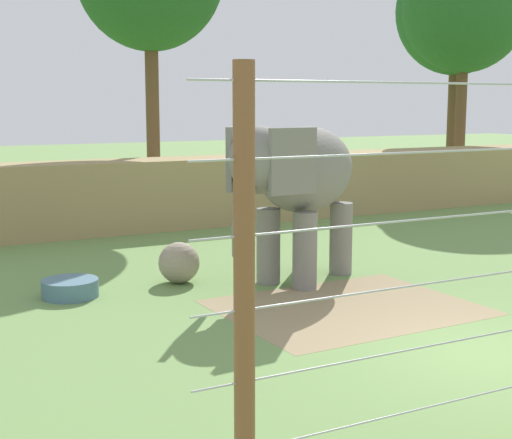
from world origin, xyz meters
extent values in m
plane|color=#6B8E4C|center=(0.00, 0.00, 0.00)|extent=(120.00, 120.00, 0.00)
cube|color=#937F5B|center=(-0.44, 3.12, 0.00)|extent=(4.67, 3.76, 0.01)
cube|color=tan|center=(0.00, 13.20, 1.04)|extent=(36.00, 1.80, 2.08)
cylinder|color=gray|center=(-0.40, 4.70, 0.79)|extent=(0.50, 0.50, 1.59)
cylinder|color=gray|center=(-0.82, 5.46, 0.79)|extent=(0.50, 0.50, 1.59)
cylinder|color=gray|center=(1.02, 5.49, 0.79)|extent=(0.50, 0.50, 1.59)
cylinder|color=gray|center=(0.59, 6.25, 0.79)|extent=(0.50, 0.50, 1.59)
ellipsoid|color=gray|center=(0.10, 5.48, 2.36)|extent=(3.34, 2.82, 1.81)
ellipsoid|color=gray|center=(-1.52, 4.58, 2.67)|extent=(1.59, 1.63, 1.31)
cube|color=gray|center=(-1.09, 4.04, 2.67)|extent=(1.02, 0.19, 1.25)
cube|color=gray|center=(-1.75, 5.23, 2.67)|extent=(0.69, 0.89, 1.25)
cylinder|color=gray|center=(-1.94, 4.34, 2.21)|extent=(0.66, 0.59, 0.71)
cylinder|color=gray|center=(-2.06, 4.27, 1.71)|extent=(0.49, 0.45, 0.67)
cylinder|color=gray|center=(-2.14, 4.23, 1.24)|extent=(0.32, 0.32, 0.62)
cylinder|color=gray|center=(1.53, 6.27, 2.24)|extent=(0.36, 0.27, 0.90)
sphere|color=gray|center=(-2.47, 6.36, 0.43)|extent=(0.87, 0.87, 0.87)
cylinder|color=brown|center=(-5.43, -2.50, 2.05)|extent=(0.19, 0.19, 4.10)
cylinder|color=slate|center=(-4.79, 6.27, 0.17)|extent=(1.10, 1.10, 0.35)
cylinder|color=#38607A|center=(-4.79, 6.27, 0.32)|extent=(1.01, 1.01, 0.02)
cylinder|color=brown|center=(13.96, 16.29, 2.69)|extent=(0.44, 0.44, 5.37)
ellipsoid|color=#235B23|center=(13.96, 16.29, 7.49)|extent=(4.99, 4.99, 5.24)
cylinder|color=brown|center=(13.40, 15.22, 2.71)|extent=(0.44, 0.44, 5.41)
ellipsoid|color=#235B23|center=(13.40, 15.22, 7.52)|extent=(4.96, 4.96, 5.21)
cylinder|color=brown|center=(0.33, 15.47, 2.93)|extent=(0.44, 0.44, 5.86)
camera|label=1|loc=(-8.21, -8.00, 3.76)|focal=52.58mm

